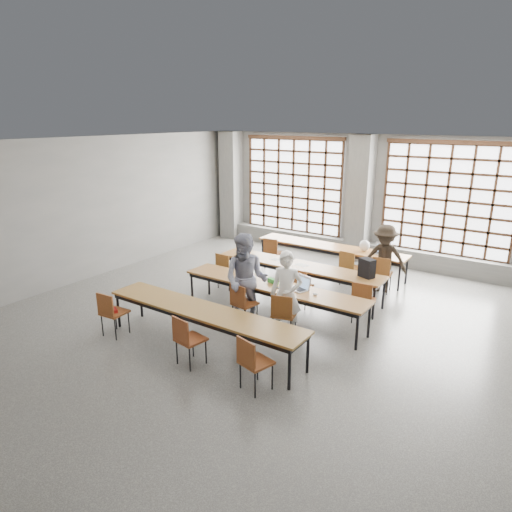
{
  "coord_description": "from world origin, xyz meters",
  "views": [
    {
      "loc": [
        4.71,
        -6.87,
        3.95
      ],
      "look_at": [
        -0.23,
        0.4,
        1.26
      ],
      "focal_mm": 32.0,
      "sensor_mm": 36.0,
      "label": 1
    }
  ],
  "objects_px": {
    "desk_row_d": "(203,313)",
    "desk_row_a": "(330,248)",
    "chair_mid_left": "(226,267)",
    "chair_mid_centre": "(300,284)",
    "chair_near_right": "(252,359)",
    "student_female": "(246,280)",
    "laptop_back": "(382,251)",
    "red_pouch": "(114,310)",
    "phone": "(278,288)",
    "desk_row_b": "(298,267)",
    "chair_back_left": "(272,250)",
    "backpack": "(367,268)",
    "desk_row_c": "(273,288)",
    "chair_near_mid": "(187,336)",
    "chair_mid_right": "(363,298)",
    "chair_back_mid": "(349,265)",
    "plastic_bag": "(365,246)",
    "student_back": "(384,258)",
    "green_box": "(273,281)",
    "chair_front_left": "(242,300)",
    "mouse": "(315,294)",
    "chair_near_left": "(111,310)",
    "student_male": "(286,295)",
    "chair_back_right": "(382,271)",
    "laptop_front": "(301,286)"
  },
  "relations": [
    {
      "from": "desk_row_b",
      "to": "chair_near_right",
      "type": "height_order",
      "value": "chair_near_right"
    },
    {
      "from": "desk_row_a",
      "to": "student_female",
      "type": "relative_size",
      "value": 2.18
    },
    {
      "from": "chair_back_mid",
      "to": "backpack",
      "type": "bearing_deg",
      "value": -52.88
    },
    {
      "from": "chair_mid_left",
      "to": "chair_mid_centre",
      "type": "relative_size",
      "value": 1.0
    },
    {
      "from": "desk_row_b",
      "to": "chair_back_mid",
      "type": "distance_m",
      "value": 1.41
    },
    {
      "from": "chair_mid_left",
      "to": "chair_mid_centre",
      "type": "distance_m",
      "value": 2.01
    },
    {
      "from": "chair_back_left",
      "to": "chair_back_right",
      "type": "height_order",
      "value": "same"
    },
    {
      "from": "chair_back_right",
      "to": "phone",
      "type": "distance_m",
      "value": 2.97
    },
    {
      "from": "chair_near_mid",
      "to": "student_male",
      "type": "bearing_deg",
      "value": 67.39
    },
    {
      "from": "chair_back_right",
      "to": "chair_near_right",
      "type": "bearing_deg",
      "value": -92.33
    },
    {
      "from": "desk_row_a",
      "to": "chair_mid_centre",
      "type": "xyz_separation_m",
      "value": [
        0.46,
        -2.45,
        -0.13
      ]
    },
    {
      "from": "laptop_front",
      "to": "chair_mid_centre",
      "type": "bearing_deg",
      "value": 119.25
    },
    {
      "from": "desk_row_d",
      "to": "laptop_back",
      "type": "xyz_separation_m",
      "value": [
        1.41,
        5.09,
        0.13
      ]
    },
    {
      "from": "chair_back_mid",
      "to": "backpack",
      "type": "distance_m",
      "value": 1.49
    },
    {
      "from": "desk_row_d",
      "to": "mouse",
      "type": "distance_m",
      "value": 2.15
    },
    {
      "from": "chair_near_mid",
      "to": "red_pouch",
      "type": "bearing_deg",
      "value": 177.63
    },
    {
      "from": "chair_back_mid",
      "to": "laptop_back",
      "type": "relative_size",
      "value": 2.15
    },
    {
      "from": "desk_row_d",
      "to": "red_pouch",
      "type": "xyz_separation_m",
      "value": [
        -1.7,
        -0.55,
        -0.16
      ]
    },
    {
      "from": "plastic_bag",
      "to": "student_back",
      "type": "bearing_deg",
      "value": -38.16
    },
    {
      "from": "chair_near_mid",
      "to": "desk_row_b",
      "type": "bearing_deg",
      "value": 90.88
    },
    {
      "from": "chair_near_right",
      "to": "red_pouch",
      "type": "distance_m",
      "value": 3.18
    },
    {
      "from": "student_back",
      "to": "mouse",
      "type": "relative_size",
      "value": 16.34
    },
    {
      "from": "student_back",
      "to": "chair_mid_centre",
      "type": "bearing_deg",
      "value": -128.96
    },
    {
      "from": "laptop_back",
      "to": "plastic_bag",
      "type": "bearing_deg",
      "value": -172.36
    },
    {
      "from": "student_female",
      "to": "plastic_bag",
      "type": "distance_m",
      "value": 3.92
    },
    {
      "from": "chair_near_right",
      "to": "phone",
      "type": "relative_size",
      "value": 6.77
    },
    {
      "from": "chair_back_left",
      "to": "laptop_back",
      "type": "relative_size",
      "value": 2.15
    },
    {
      "from": "chair_near_right",
      "to": "student_female",
      "type": "bearing_deg",
      "value": 127.5
    },
    {
      "from": "desk_row_a",
      "to": "chair_back_left",
      "type": "height_order",
      "value": "chair_back_left"
    },
    {
      "from": "desk_row_c",
      "to": "plastic_bag",
      "type": "xyz_separation_m",
      "value": [
        0.61,
        3.31,
        0.21
      ]
    },
    {
      "from": "chair_mid_centre",
      "to": "chair_near_left",
      "type": "bearing_deg",
      "value": -125.16
    },
    {
      "from": "chair_mid_right",
      "to": "laptop_back",
      "type": "relative_size",
      "value": 2.15
    },
    {
      "from": "desk_row_d",
      "to": "chair_back_left",
      "type": "height_order",
      "value": "chair_back_left"
    },
    {
      "from": "chair_back_mid",
      "to": "chair_front_left",
      "type": "height_order",
      "value": "same"
    },
    {
      "from": "desk_row_d",
      "to": "desk_row_a",
      "type": "bearing_deg",
      "value": 89.17
    },
    {
      "from": "desk_row_a",
      "to": "chair_mid_left",
      "type": "bearing_deg",
      "value": -122.23
    },
    {
      "from": "chair_near_mid",
      "to": "chair_front_left",
      "type": "bearing_deg",
      "value": 94.63
    },
    {
      "from": "chair_mid_right",
      "to": "chair_near_mid",
      "type": "bearing_deg",
      "value": -118.99
    },
    {
      "from": "desk_row_c",
      "to": "chair_near_mid",
      "type": "xyz_separation_m",
      "value": [
        -0.17,
        -2.35,
        -0.13
      ]
    },
    {
      "from": "laptop_front",
      "to": "plastic_bag",
      "type": "bearing_deg",
      "value": 89.23
    },
    {
      "from": "chair_back_left",
      "to": "chair_front_left",
      "type": "relative_size",
      "value": 1.0
    },
    {
      "from": "phone",
      "to": "desk_row_b",
      "type": "bearing_deg",
      "value": 104.91
    },
    {
      "from": "chair_back_left",
      "to": "backpack",
      "type": "height_order",
      "value": "backpack"
    },
    {
      "from": "desk_row_d",
      "to": "chair_mid_centre",
      "type": "distance_m",
      "value": 2.59
    },
    {
      "from": "desk_row_c",
      "to": "chair_mid_centre",
      "type": "height_order",
      "value": "chair_mid_centre"
    },
    {
      "from": "chair_back_left",
      "to": "green_box",
      "type": "xyz_separation_m",
      "value": [
        1.63,
        -2.55,
        0.24
      ]
    },
    {
      "from": "desk_row_b",
      "to": "chair_mid_right",
      "type": "bearing_deg",
      "value": -19.14
    },
    {
      "from": "chair_mid_left",
      "to": "mouse",
      "type": "xyz_separation_m",
      "value": [
        2.78,
        -0.83,
        0.21
      ]
    },
    {
      "from": "red_pouch",
      "to": "phone",
      "type": "bearing_deg",
      "value": 44.17
    },
    {
      "from": "desk_row_d",
      "to": "desk_row_c",
      "type": "bearing_deg",
      "value": 78.24
    }
  ]
}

